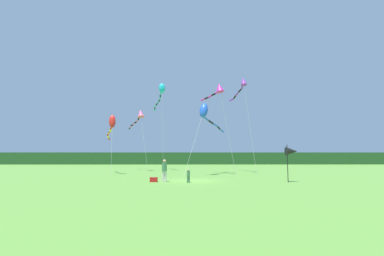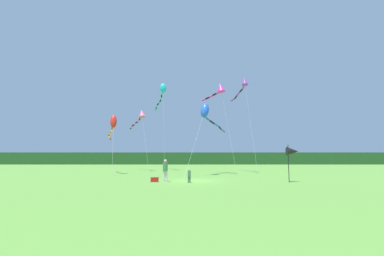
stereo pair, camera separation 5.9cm
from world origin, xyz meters
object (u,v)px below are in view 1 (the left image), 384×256
Objects in this scene: cooler_box at (154,180)px; kite_rainbow at (140,115)px; kite_magenta at (218,89)px; person_adult at (164,169)px; kite_cyan at (161,92)px; kite_blue at (206,113)px; kite_purple at (242,85)px; person_child at (188,175)px; banner_flag_pole at (291,152)px; kite_red at (112,124)px.

kite_rainbow reaches higher than cooler_box.
kite_magenta is at bearing 56.27° from cooler_box.
kite_cyan is (-2.14, 16.93, 10.04)m from person_adult.
kite_cyan reaches higher than kite_rainbow.
kite_blue reaches higher than cooler_box.
person_child is at bearing -117.53° from kite_purple.
banner_flag_pole is at bearing -82.41° from kite_purple.
cooler_box is at bearing 165.32° from person_child.
kite_rainbow is at bearing 104.30° from cooler_box.
banner_flag_pole is 0.34× the size of kite_rainbow.
person_adult is 1.67× the size of person_child.
kite_red reaches higher than person_adult.
person_child is at bearing -68.05° from kite_rainbow.
kite_red is at bearing 122.60° from cooler_box.
kite_purple is 14.53m from kite_rainbow.
kite_blue reaches higher than person_adult.
banner_flag_pole is 12.73m from kite_magenta.
person_adult is at bearing -73.04° from kite_rainbow.
person_adult is at bearing -125.54° from kite_purple.
kite_magenta reaches higher than kite_red.
kite_purple is at bearing -19.32° from kite_rainbow.
kite_rainbow is (-5.01, 16.43, 6.66)m from person_adult.
kite_red is 10.81m from kite_blue.
person_child is 0.09× the size of kite_purple.
kite_red is (-16.90, 9.80, 3.24)m from banner_flag_pole.
kite_rainbow reaches higher than person_child.
person_child is at bearing -49.28° from kite_red.
kite_purple reaches higher than kite_rainbow.
banner_flag_pole is at bearing -62.89° from kite_magenta.
banner_flag_pole is 0.31× the size of kite_blue.
kite_blue is (4.50, 7.61, 6.44)m from cooler_box.
kite_magenta is at bearing -139.64° from kite_purple.
kite_cyan is 1.17× the size of kite_magenta.
person_adult is 0.19× the size of kite_blue.
cooler_box is 0.09× the size of kite_red.
kite_magenta reaches higher than kite_rainbow.
kite_red reaches higher than banner_flag_pole.
banner_flag_pole is 0.44× the size of kite_red.
banner_flag_pole is (10.80, -0.28, 2.19)m from cooler_box.
kite_cyan is (-4.04, 17.64, 10.43)m from person_child.
kite_purple is at bearing 41.19° from kite_blue.
kite_cyan is (-10.52, 5.20, 0.27)m from kite_purple.
banner_flag_pole is 14.73m from kite_purple.
kite_purple is 0.96× the size of kite_cyan.
person_child is 19.78m from kite_rainbow.
kite_magenta is (-4.77, 9.32, 7.24)m from banner_flag_pole.
kite_magenta is (3.31, 9.75, 9.02)m from person_child.
kite_blue reaches higher than kite_red.
person_adult is 0.60× the size of banner_flag_pole.
kite_magenta is (6.03, 9.04, 9.43)m from cooler_box.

